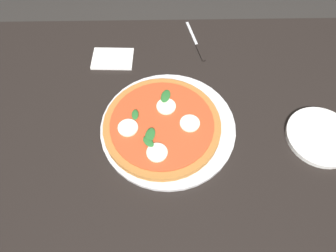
% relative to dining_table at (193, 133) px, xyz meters
% --- Properties ---
extents(ground_plane, '(6.00, 6.00, 0.00)m').
position_rel_dining_table_xyz_m(ground_plane, '(0.00, 0.00, -0.64)').
color(ground_plane, '#2D2B28').
extents(dining_table, '(1.47, 0.82, 0.74)m').
position_rel_dining_table_xyz_m(dining_table, '(0.00, 0.00, 0.00)').
color(dining_table, black).
rests_on(dining_table, ground_plane).
extents(serving_tray, '(0.37, 0.37, 0.01)m').
position_rel_dining_table_xyz_m(serving_tray, '(0.08, 0.04, 0.11)').
color(serving_tray, silver).
rests_on(serving_tray, dining_table).
extents(pizza, '(0.32, 0.32, 0.03)m').
position_rel_dining_table_xyz_m(pizza, '(0.10, 0.05, 0.13)').
color(pizza, '#B27033').
rests_on(pizza, serving_tray).
extents(plate_white, '(0.19, 0.19, 0.01)m').
position_rel_dining_table_xyz_m(plate_white, '(-0.33, 0.08, 0.11)').
color(plate_white, white).
rests_on(plate_white, dining_table).
extents(napkin, '(0.13, 0.09, 0.01)m').
position_rel_dining_table_xyz_m(napkin, '(0.25, -0.22, 0.11)').
color(napkin, white).
rests_on(napkin, dining_table).
extents(knife, '(0.06, 0.19, 0.01)m').
position_rel_dining_table_xyz_m(knife, '(-0.02, -0.28, 0.10)').
color(knife, black).
rests_on(knife, dining_table).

